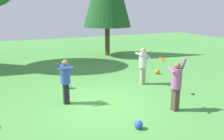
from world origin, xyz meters
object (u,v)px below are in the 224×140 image
object	(u,v)px
person_catcher	(143,63)
ball_white	(69,85)
ball_blue	(138,125)
person_bystander	(65,78)
ball_orange	(157,72)
frisbee	(162,59)
person_thrower	(176,82)

from	to	relation	value
person_catcher	ball_white	xyz separation A→B (m)	(-3.17, 0.78, -0.84)
ball_blue	ball_white	xyz separation A→B (m)	(-0.79, 4.45, 0.00)
person_bystander	ball_orange	size ratio (longest dim) A/B	6.27
frisbee	ball_white	bearing A→B (deg)	143.59
person_thrower	person_catcher	xyz separation A→B (m)	(0.58, 3.03, -0.01)
person_catcher	person_bystander	xyz separation A→B (m)	(-3.72, -0.89, -0.03)
frisbee	ball_orange	size ratio (longest dim) A/B	1.43
person_bystander	frisbee	distance (m)	3.74
ball_white	person_bystander	bearing A→B (deg)	-108.32
person_thrower	frisbee	world-z (taller)	person_thrower
ball_orange	person_thrower	bearing A→B (deg)	-117.72
ball_orange	ball_white	xyz separation A→B (m)	(-4.79, -0.40, 0.00)
ball_orange	ball_blue	xyz separation A→B (m)	(-4.00, -4.85, -0.00)
person_catcher	frisbee	bearing A→B (deg)	-0.00
ball_blue	person_thrower	bearing A→B (deg)	19.74
person_thrower	person_bystander	size ratio (longest dim) A/B	1.14
frisbee	ball_white	distance (m)	4.06
person_bystander	ball_blue	world-z (taller)	person_bystander
person_catcher	ball_orange	world-z (taller)	person_catcher
person_bystander	ball_white	world-z (taller)	person_bystander
person_thrower	ball_white	world-z (taller)	person_thrower
ball_blue	ball_white	world-z (taller)	ball_white
person_bystander	ball_blue	distance (m)	3.20
person_bystander	ball_white	xyz separation A→B (m)	(0.55, 1.67, -0.81)
person_thrower	ball_blue	distance (m)	2.09
person_catcher	person_bystander	world-z (taller)	person_catcher
person_catcher	ball_blue	distance (m)	4.45
ball_orange	ball_blue	bearing A→B (deg)	-129.53
person_catcher	ball_orange	size ratio (longest dim) A/B	6.44
ball_orange	frisbee	bearing A→B (deg)	-122.23
person_bystander	ball_blue	size ratio (longest dim) A/B	6.29
person_thrower	person_catcher	distance (m)	3.08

